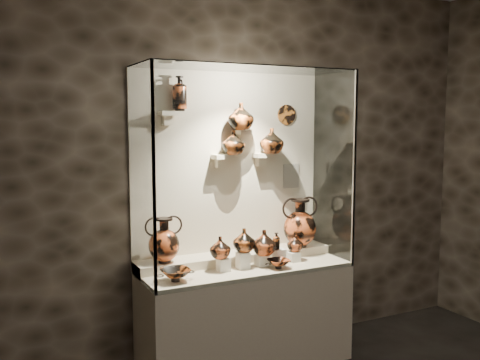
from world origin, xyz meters
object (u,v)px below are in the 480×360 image
object	(u,v)px
lekythos_tall	(180,91)
jug_c	(264,242)
amphora_right	(300,223)
ovoid_vase_c	(272,141)
jug_a	(220,247)
kylix_right	(278,263)
jug_b	(244,240)
jug_e	(295,243)
lekythos_small	(276,240)
ovoid_vase_b	(241,116)
kylix_left	(175,274)
ovoid_vase_a	(233,142)
amphora_left	(164,240)

from	to	relation	value
lekythos_tall	jug_c	bearing A→B (deg)	-29.45
amphora_right	ovoid_vase_c	xyz separation A→B (m)	(-0.25, 0.07, 0.71)
jug_a	kylix_right	distance (m)	0.49
jug_c	kylix_right	xyz separation A→B (m)	(0.07, -0.11, -0.15)
jug_b	kylix_right	distance (m)	0.33
jug_e	lekythos_small	world-z (taller)	lekythos_small
jug_c	ovoid_vase_b	bearing A→B (deg)	103.31
jug_b	kylix_left	size ratio (longest dim) A/B	0.67
jug_b	ovoid_vase_b	size ratio (longest dim) A/B	0.84
jug_a	jug_b	size ratio (longest dim) A/B	0.92
jug_c	jug_b	bearing A→B (deg)	165.55
lekythos_small	lekythos_tall	bearing A→B (deg)	136.66
jug_e	kylix_left	distance (m)	1.10
jug_b	ovoid_vase_a	bearing A→B (deg)	66.57
jug_b	jug_e	xyz separation A→B (m)	(0.48, 0.00, -0.07)
lekythos_tall	ovoid_vase_c	xyz separation A→B (m)	(0.80, -0.04, -0.40)
amphora_left	kylix_left	bearing A→B (deg)	-84.18
amphora_left	ovoid_vase_a	xyz separation A→B (m)	(0.62, 0.05, 0.74)
jug_a	ovoid_vase_b	xyz separation A→B (m)	(0.29, 0.22, 1.01)
ovoid_vase_b	amphora_right	bearing A→B (deg)	-28.24
ovoid_vase_a	ovoid_vase_b	size ratio (longest dim) A/B	0.90
jug_e	lekythos_tall	world-z (taller)	lekythos_tall
jug_e	lekythos_tall	xyz separation A→B (m)	(-0.91, 0.26, 1.24)
jug_b	lekythos_small	distance (m)	0.28
jug_b	kylix_right	xyz separation A→B (m)	(0.23, -0.14, -0.18)
amphora_left	ovoid_vase_b	size ratio (longest dim) A/B	1.59
jug_a	kylix_right	bearing A→B (deg)	-39.66
amphora_left	jug_b	bearing A→B (deg)	-8.51
amphora_right	lekythos_tall	bearing A→B (deg)	149.24
jug_e	ovoid_vase_a	world-z (taller)	ovoid_vase_a
amphora_right	jug_a	distance (m)	0.85
amphora_right	jug_e	xyz separation A→B (m)	(-0.15, -0.16, -0.13)
lekythos_tall	lekythos_small	bearing A→B (deg)	-26.24
lekythos_tall	ovoid_vase_b	world-z (taller)	lekythos_tall
jug_c	ovoid_vase_c	xyz separation A→B (m)	(0.21, 0.25, 0.80)
amphora_left	lekythos_small	world-z (taller)	amphora_left
amphora_right	ovoid_vase_a	xyz separation A→B (m)	(-0.60, 0.07, 0.70)
jug_a	lekythos_tall	xyz separation A→B (m)	(-0.22, 0.26, 1.20)
amphora_left	jug_a	xyz separation A→B (m)	(0.39, -0.18, -0.06)
kylix_left	ovoid_vase_a	bearing A→B (deg)	33.35
ovoid_vase_b	lekythos_small	bearing A→B (deg)	-73.31
amphora_right	jug_c	distance (m)	0.50
amphora_right	ovoid_vase_a	distance (m)	0.93
kylix_right	lekythos_small	bearing A→B (deg)	73.87
lekythos_small	kylix_left	size ratio (longest dim) A/B	0.57
ovoid_vase_b	lekythos_tall	bearing A→B (deg)	153.49
kylix_right	ovoid_vase_c	world-z (taller)	ovoid_vase_c
lekythos_tall	ovoid_vase_c	distance (m)	0.90
ovoid_vase_b	ovoid_vase_c	size ratio (longest dim) A/B	1.04
amphora_right	ovoid_vase_b	world-z (taller)	ovoid_vase_b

